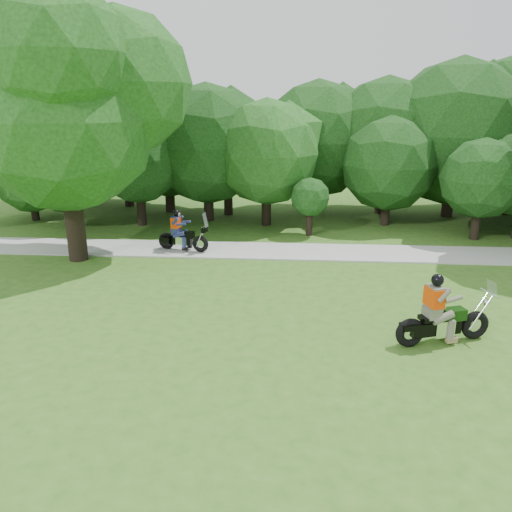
{
  "coord_description": "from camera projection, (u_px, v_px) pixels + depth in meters",
  "views": [
    {
      "loc": [
        -2.67,
        -10.57,
        5.66
      ],
      "look_at": [
        -3.77,
        4.51,
        0.91
      ],
      "focal_mm": 35.0,
      "sensor_mm": 36.0,
      "label": 1
    }
  ],
  "objects": [
    {
      "name": "walkway",
      "position": [
        360.0,
        253.0,
        19.17
      ],
      "size": [
        60.0,
        2.2,
        0.06
      ],
      "primitive_type": "cube",
      "color": "#9F9F9A",
      "rests_on": "ground"
    },
    {
      "name": "chopper_motorcycle",
      "position": [
        440.0,
        318.0,
        11.94
      ],
      "size": [
        2.46,
        1.17,
        1.79
      ],
      "rotation": [
        0.0,
        0.0,
        0.31
      ],
      "color": "black",
      "rests_on": "ground"
    },
    {
      "name": "touring_motorcycle",
      "position": [
        180.0,
        236.0,
        19.25
      ],
      "size": [
        2.08,
        0.95,
        1.6
      ],
      "rotation": [
        0.0,
        0.0,
        -0.23
      ],
      "color": "black",
      "rests_on": "walkway"
    },
    {
      "name": "big_tree_west",
      "position": [
        64.0,
        97.0,
        17.09
      ],
      "size": [
        8.64,
        6.56,
        9.96
      ],
      "color": "black",
      "rests_on": "ground"
    },
    {
      "name": "ground",
      "position": [
        404.0,
        355.0,
        11.57
      ],
      "size": [
        100.0,
        100.0,
        0.0
      ],
      "primitive_type": "plane",
      "color": "#2E5D1A",
      "rests_on": "ground"
    },
    {
      "name": "tree_line",
      "position": [
        391.0,
        143.0,
        24.24
      ],
      "size": [
        40.35,
        11.91,
        7.89
      ],
      "color": "black",
      "rests_on": "ground"
    }
  ]
}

